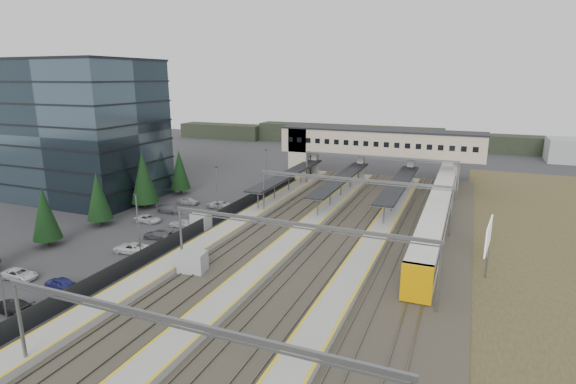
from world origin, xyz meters
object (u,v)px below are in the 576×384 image
at_px(footbridge, 365,145).
at_px(billboard, 488,237).
at_px(office_building, 84,130).
at_px(relay_cabin_far, 201,221).
at_px(train, 440,202).
at_px(relay_cabin_near, 193,262).

distance_m(footbridge, billboard, 43.77).
distance_m(office_building, relay_cabin_far, 31.39).
height_order(relay_cabin_far, train, train).
bearing_deg(relay_cabin_far, footbridge, 67.80).
height_order(footbridge, train, footbridge).
xyz_separation_m(relay_cabin_near, train, (23.99, 32.93, 0.94)).
distance_m(relay_cabin_near, billboard, 33.39).
relative_size(relay_cabin_far, footbridge, 0.06).
height_order(relay_cabin_near, footbridge, footbridge).
xyz_separation_m(relay_cabin_near, relay_cabin_far, (-7.59, 13.45, -0.08)).
bearing_deg(footbridge, office_building, -145.53).
relative_size(relay_cabin_far, train, 0.04).
height_order(relay_cabin_near, billboard, billboard).
height_order(relay_cabin_far, billboard, billboard).
bearing_deg(billboard, relay_cabin_far, -179.66).
bearing_deg(relay_cabin_near, footbridge, 81.40).
height_order(footbridge, billboard, footbridge).
xyz_separation_m(office_building, footbridge, (43.70, 30.00, -4.26)).
height_order(relay_cabin_near, train, train).
distance_m(relay_cabin_far, footbridge, 41.01).
distance_m(footbridge, train, 24.93).
xyz_separation_m(office_building, relay_cabin_far, (28.42, -7.45, -11.05)).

